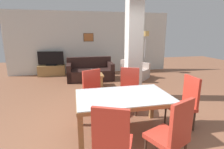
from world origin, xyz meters
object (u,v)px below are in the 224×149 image
(floor_lamp, at_px, (146,38))
(dining_chair_near_right, at_px, (172,132))
(sofa, at_px, (90,72))
(bottle, at_px, (91,73))
(dining_chair_near_left, at_px, (112,140))
(dining_chair_far_left, at_px, (95,92))
(coffee_table, at_px, (95,80))
(dining_chair_far_right, at_px, (129,89))
(tv_stand, at_px, (52,70))
(armchair, at_px, (135,72))
(dining_chair_head_right, at_px, (185,101))
(dining_table, at_px, (123,103))
(tv_screen, at_px, (51,59))

(floor_lamp, bearing_deg, dining_chair_near_right, -109.14)
(sofa, distance_m, bottle, 1.14)
(dining_chair_near_left, xyz_separation_m, dining_chair_far_left, (-0.00, 1.82, 0.00))
(coffee_table, bearing_deg, dining_chair_far_right, -74.50)
(dining_chair_near_left, distance_m, floor_lamp, 6.31)
(dining_chair_near_left, xyz_separation_m, sofa, (0.18, 4.89, -0.24))
(tv_stand, bearing_deg, dining_chair_far_right, -61.26)
(dining_chair_near_right, distance_m, armchair, 4.75)
(dining_chair_far_right, xyz_separation_m, bottle, (-0.69, 1.90, -0.02))
(dining_chair_near_left, relative_size, dining_chair_far_left, 1.00)
(dining_chair_head_right, bearing_deg, dining_chair_far_left, 61.62)
(coffee_table, height_order, tv_stand, tv_stand)
(dining_table, bearing_deg, bottle, 95.64)
(dining_chair_near_left, relative_size, floor_lamp, 0.54)
(bottle, xyz_separation_m, tv_stand, (-1.50, 2.08, -0.29))
(dining_table, relative_size, sofa, 0.93)
(dining_chair_near_left, height_order, armchair, dining_chair_near_left)
(sofa, height_order, armchair, sofa)
(dining_chair_far_right, height_order, tv_screen, tv_screen)
(dining_chair_head_right, xyz_separation_m, dining_chair_far_right, (-0.83, 0.93, 0.00))
(dining_table, bearing_deg, dining_chair_near_left, -113.48)
(dining_table, relative_size, tv_screen, 1.55)
(dining_table, distance_m, tv_stand, 5.24)
(dining_table, xyz_separation_m, dining_chair_far_right, (0.41, 0.93, -0.07))
(tv_stand, relative_size, floor_lamp, 0.59)
(dining_table, height_order, dining_chair_far_left, dining_chair_far_left)
(dining_chair_far_right, distance_m, bottle, 2.02)
(armchair, distance_m, coffee_table, 1.82)
(dining_chair_near_right, bearing_deg, bottle, 76.80)
(tv_stand, height_order, tv_screen, tv_screen)
(sofa, xyz_separation_m, armchair, (1.75, -0.28, -0.01))
(dining_chair_far_right, height_order, bottle, dining_chair_far_right)
(dining_chair_near_left, distance_m, sofa, 4.90)
(dining_table, relative_size, dining_chair_far_left, 1.62)
(dining_chair_far_left, relative_size, dining_chair_far_right, 1.00)
(dining_table, bearing_deg, floor_lamp, 63.27)
(dining_chair_near_right, bearing_deg, dining_chair_near_left, 156.60)
(dining_chair_far_left, relative_size, sofa, 0.57)
(dining_chair_near_left, distance_m, tv_stand, 6.01)
(bottle, bearing_deg, dining_chair_far_right, -70.18)
(dining_chair_far_left, distance_m, sofa, 3.08)
(sofa, relative_size, bottle, 7.75)
(dining_chair_far_left, distance_m, tv_screen, 4.26)
(coffee_table, distance_m, tv_stand, 2.51)
(coffee_table, relative_size, tv_stand, 0.52)
(armchair, distance_m, floor_lamp, 1.81)
(dining_chair_far_right, distance_m, armchair, 2.97)
(dining_chair_near_left, bearing_deg, floor_lamp, 87.28)
(dining_chair_head_right, distance_m, floor_lamp, 4.90)
(dining_table, height_order, dining_chair_head_right, dining_chair_head_right)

